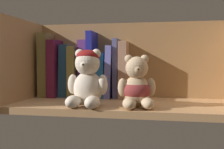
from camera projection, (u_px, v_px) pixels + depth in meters
The scene contains 15 objects.
shelf_board at pixel (123, 106), 85.43cm from camera, with size 65.80×28.61×2.00cm, color tan.
shelf_back_panel at pixel (129, 63), 99.41cm from camera, with size 68.20×1.20×28.51cm, color olive.
shelf_side_panel_left at pixel (22, 63), 91.02cm from camera, with size 1.60×31.01×28.51cm, color tan.
book_0 at pixel (48, 65), 102.33cm from camera, with size 3.38×12.21×22.75cm, color olive.
book_1 at pixel (58, 68), 101.72cm from camera, with size 2.85×13.87×20.33cm, color #5E1639.
book_2 at pixel (67, 71), 101.10cm from camera, with size 3.37×9.13×18.69cm, color navy.
book_3 at pixel (76, 72), 100.46cm from camera, with size 2.72×13.05×18.08cm, color olive.
book_4 at pixel (85, 69), 99.77cm from camera, with size 3.13×9.14×20.31cm, color #5E2E74.
book_5 at pixel (93, 65), 99.12cm from camera, with size 2.14×13.34×23.11cm, color navy.
book_6 at pixel (102, 75), 98.73cm from camera, with size 3.08×9.48×15.74cm, color #2571B6.
book_7 at pixel (110, 72), 98.10cm from camera, with size 2.08×10.96×18.14cm, color #6B6FD0.
book_8 at pixel (117, 68), 97.61cm from camera, with size 1.65×9.39×20.59cm, color #4F5185.
book_9 at pixel (124, 70), 97.12cm from camera, with size 2.85×12.17×19.61cm, color #A67C64.
teddy_bear_larger at pixel (87, 79), 78.55cm from camera, with size 11.94×12.13×16.37cm.
teddy_bear_smaller at pixel (137, 87), 76.91cm from camera, with size 11.04×11.73×14.67cm.
Camera 1 is at (12.50, -83.99, 14.94)cm, focal length 44.29 mm.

